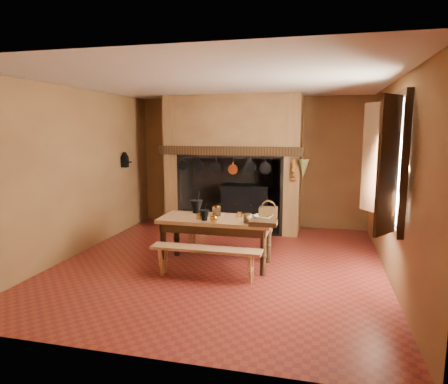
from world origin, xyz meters
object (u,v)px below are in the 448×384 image
iron_range (246,205)px  mixing_bowl (263,217)px  work_table (217,225)px  wicker_basket (268,212)px  bench_front (206,255)px  coffee_grinder (217,211)px

iron_range → mixing_bowl: size_ratio=5.56×
work_table → wicker_basket: bearing=15.7°
bench_front → wicker_basket: wicker_basket is taller
bench_front → wicker_basket: (0.77, 0.82, 0.51)m
mixing_bowl → work_table: bearing=-177.0°
iron_range → coffee_grinder: bearing=-91.1°
work_table → wicker_basket: 0.83m
bench_front → mixing_bowl: bearing=41.5°
work_table → iron_range: bearing=90.1°
bench_front → wicker_basket: size_ratio=5.41×
work_table → bench_front: (0.00, -0.60, -0.30)m
mixing_bowl → iron_range: bearing=106.3°
wicker_basket → coffee_grinder: bearing=178.7°
work_table → bench_front: size_ratio=1.09×
bench_front → coffee_grinder: (-0.05, 0.78, 0.50)m
iron_range → bench_front: 3.12m
bench_front → coffee_grinder: size_ratio=7.94×
coffee_grinder → wicker_basket: 0.82m
bench_front → work_table: bearing=90.0°
wicker_basket → mixing_bowl: bearing=-110.2°
wicker_basket → work_table: bearing=-168.5°
bench_front → mixing_bowl: (0.72, 0.64, 0.45)m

